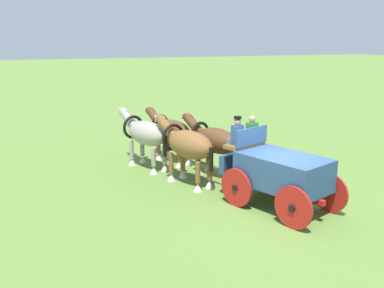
% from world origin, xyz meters
% --- Properties ---
extents(ground_plane, '(220.00, 220.00, 0.00)m').
position_xyz_m(ground_plane, '(0.00, 0.00, 0.00)').
color(ground_plane, olive).
extents(show_wagon, '(5.61, 2.77, 2.69)m').
position_xyz_m(show_wagon, '(0.17, 0.05, 1.17)').
color(show_wagon, '#2D4C7A').
rests_on(show_wagon, ground).
extents(draft_horse_rear_near, '(3.07, 1.57, 2.29)m').
position_xyz_m(draft_horse_rear_near, '(3.28, 1.72, 1.41)').
color(draft_horse_rear_near, brown).
rests_on(draft_horse_rear_near, ground).
extents(draft_horse_rear_off, '(3.03, 1.52, 2.22)m').
position_xyz_m(draft_horse_rear_off, '(3.68, 0.49, 1.35)').
color(draft_horse_rear_off, brown).
rests_on(draft_horse_rear_off, ground).
extents(draft_horse_lead_near, '(3.16, 1.57, 2.25)m').
position_xyz_m(draft_horse_lead_near, '(5.77, 2.51, 1.38)').
color(draft_horse_lead_near, '#9E998E').
rests_on(draft_horse_lead_near, ground).
extents(draft_horse_lead_off, '(2.97, 1.48, 2.16)m').
position_xyz_m(draft_horse_lead_off, '(6.17, 1.27, 1.30)').
color(draft_horse_lead_off, brown).
rests_on(draft_horse_lead_off, ground).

